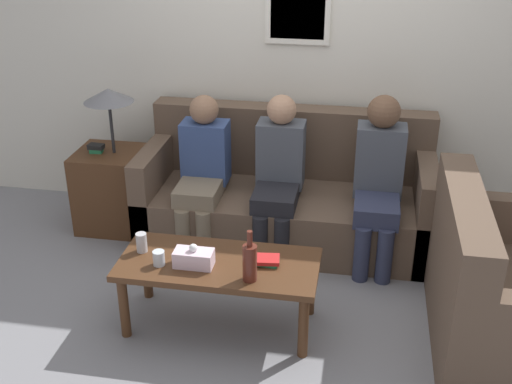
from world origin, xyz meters
The scene contains 14 objects.
ground_plane centered at (0.00, 0.00, 0.00)m, with size 16.00×16.00×0.00m, color gray.
wall_back centered at (0.00, 0.99, 1.30)m, with size 9.00×0.08×2.60m.
couch_main centered at (0.00, 0.54, 0.32)m, with size 2.16×0.88×0.95m.
couch_side centered at (1.41, -0.55, 0.32)m, with size 0.88×1.27×0.95m.
coffee_table centered at (-0.25, -0.66, 0.39)m, with size 1.19×0.54×0.45m.
side_table_with_lamp centered at (-1.38, 0.45, 0.38)m, with size 0.48×0.48×1.13m.
wine_bottle centered at (-0.04, -0.81, 0.57)m, with size 0.08×0.08×0.31m.
drinking_glass centered at (-0.59, -0.75, 0.50)m, with size 0.07×0.07×0.09m.
book_stack centered at (0.03, -0.63, 0.47)m, with size 0.17×0.13×0.04m.
soda_can centered at (-0.74, -0.62, 0.51)m, with size 0.07×0.07×0.12m.
tissue_box centered at (-0.39, -0.73, 0.51)m, with size 0.23×0.12×0.14m.
person_left centered at (-0.60, 0.35, 0.61)m, with size 0.34×0.59×1.12m.
person_middle centered at (-0.04, 0.36, 0.62)m, with size 0.34×0.61×1.15m.
person_right centered at (0.67, 0.33, 0.64)m, with size 0.34×0.62×1.19m.
Camera 1 is at (0.53, -3.82, 2.48)m, focal length 45.00 mm.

